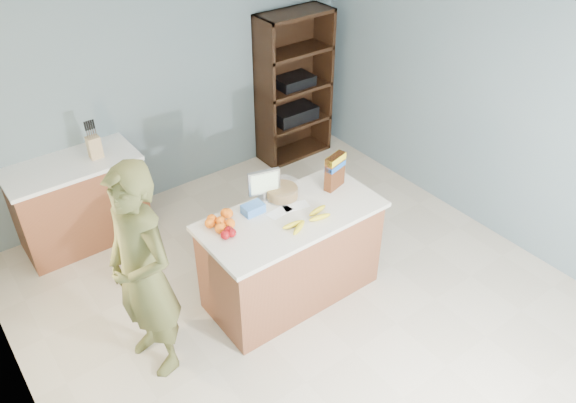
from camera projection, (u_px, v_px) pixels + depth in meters
floor at (312, 311)px, 4.98m from camera, size 4.50×5.00×0.02m
walls at (317, 150)px, 4.02m from camera, size 4.52×5.02×2.51m
counter_peninsula at (291, 258)px, 4.93m from camera, size 1.56×0.76×0.90m
back_cabinet at (80, 202)px, 5.56m from camera, size 1.24×0.62×0.90m
shelving_unit at (292, 89)px, 6.76m from camera, size 0.90×0.40×1.80m
person at (142, 275)px, 4.04m from camera, size 0.56×0.74×1.82m
knife_block at (94, 146)px, 5.32m from camera, size 0.12×0.10×0.31m
envelopes at (288, 209)px, 4.70m from camera, size 0.40×0.16×0.00m
bananas at (308, 220)px, 4.55m from camera, size 0.48×0.20×0.04m
apples at (227, 231)px, 4.40m from camera, size 0.13×0.18×0.08m
oranges at (221, 221)px, 4.50m from camera, size 0.27×0.23×0.08m
blue_carton at (253, 209)px, 4.64m from camera, size 0.18×0.12×0.08m
salad_bowl at (282, 191)px, 4.82m from camera, size 0.30×0.30×0.13m
tv at (264, 183)px, 4.74m from camera, size 0.28×0.12×0.28m
cereal_box at (335, 169)px, 4.87m from camera, size 0.23×0.13×0.32m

